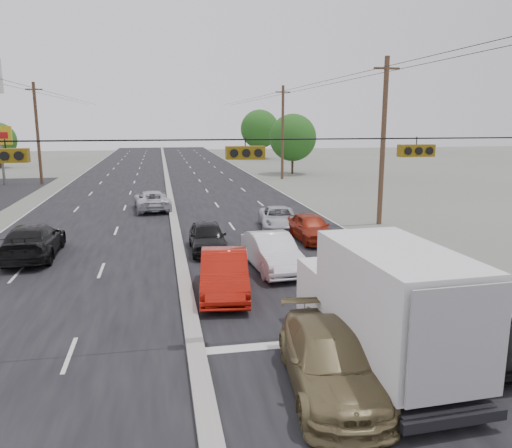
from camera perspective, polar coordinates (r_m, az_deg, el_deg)
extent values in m
plane|color=#606356|center=(14.78, -7.05, -13.57)|extent=(200.00, 200.00, 0.00)
cube|color=black|center=(43.81, -9.84, 3.28)|extent=(20.00, 160.00, 0.02)
cube|color=gray|center=(43.80, -9.85, 3.41)|extent=(0.50, 160.00, 0.20)
cylinder|color=#422D1E|center=(54.64, -23.68, 9.39)|extent=(0.30, 0.30, 10.00)
cube|color=#422D1E|center=(54.70, -24.06, 13.88)|extent=(1.60, 0.12, 0.12)
cylinder|color=#422D1E|center=(31.34, 14.31, 8.99)|extent=(0.30, 0.30, 10.00)
cube|color=#422D1E|center=(31.46, 14.72, 16.83)|extent=(1.60, 0.12, 0.12)
cylinder|color=#422D1E|center=(55.00, 3.06, 10.35)|extent=(0.30, 0.30, 10.00)
cube|color=#422D1E|center=(55.07, 3.11, 14.82)|extent=(1.60, 0.12, 0.12)
cylinder|color=black|center=(13.38, -7.67, 9.50)|extent=(25.00, 0.04, 0.04)
cube|color=#72590C|center=(13.88, -26.65, 7.01)|extent=(1.05, 0.30, 0.35)
cube|color=#72590C|center=(13.57, -1.24, 8.15)|extent=(1.05, 0.30, 0.35)
cube|color=#72590C|center=(15.24, 17.82, 7.99)|extent=(1.05, 0.30, 0.35)
cylinder|color=slate|center=(55.57, -27.06, 7.05)|extent=(0.24, 0.24, 6.00)
cube|color=gold|center=(55.49, -27.24, 9.00)|extent=(2.20, 0.25, 1.80)
cylinder|color=#382619|center=(76.53, -27.23, 6.52)|extent=(0.28, 0.28, 2.16)
cylinder|color=#382619|center=(60.66, 4.18, 6.92)|extent=(0.28, 0.28, 2.52)
sphere|color=#1E4D14|center=(60.48, 4.23, 9.83)|extent=(5.60, 5.60, 5.60)
cylinder|color=#382619|center=(85.17, 0.42, 8.44)|extent=(0.28, 0.28, 2.88)
sphere|color=#1E4D14|center=(85.04, 0.42, 10.81)|extent=(6.40, 6.40, 6.40)
cube|color=black|center=(13.93, 13.65, -13.58)|extent=(2.42, 6.62, 0.23)
cube|color=silver|center=(12.72, 15.53, -8.42)|extent=(2.53, 4.76, 2.62)
cube|color=silver|center=(15.64, 9.83, -7.60)|extent=(2.31, 1.87, 1.68)
cylinder|color=black|center=(15.36, 6.65, -10.85)|extent=(0.31, 0.85, 0.84)
cylinder|color=black|center=(16.09, 13.33, -10.01)|extent=(0.31, 0.85, 0.84)
cylinder|color=black|center=(11.90, 13.90, -18.22)|extent=(0.31, 0.85, 0.84)
cylinder|color=black|center=(12.84, 22.05, -16.41)|extent=(0.31, 0.85, 0.84)
imported|color=brown|center=(12.34, 8.48, -15.23)|extent=(2.59, 5.20, 1.45)
imported|color=#A7150A|center=(18.41, -3.65, -5.69)|extent=(2.21, 4.98, 1.59)
imported|color=black|center=(15.50, 20.38, -9.59)|extent=(3.00, 6.23, 1.71)
imported|color=black|center=(24.46, -5.54, -1.50)|extent=(1.74, 4.28, 1.46)
imported|color=white|center=(21.32, 1.86, -3.29)|extent=(2.02, 4.84, 1.55)
imported|color=#B8BAC0|center=(29.49, 2.59, 0.65)|extent=(2.69, 4.84, 1.28)
imported|color=navy|center=(21.48, 18.49, -4.26)|extent=(1.92, 4.27, 1.22)
imported|color=maroon|center=(26.65, 6.28, -0.41)|extent=(1.91, 4.34, 1.45)
imported|color=black|center=(25.43, -24.13, -1.80)|extent=(2.34, 5.55, 1.60)
imported|color=#B7B9C0|center=(36.47, -11.81, 2.64)|extent=(2.80, 5.25, 1.40)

